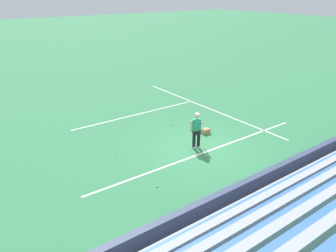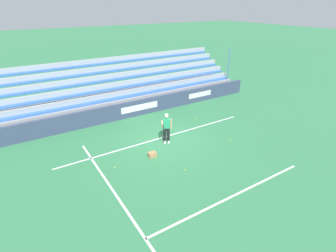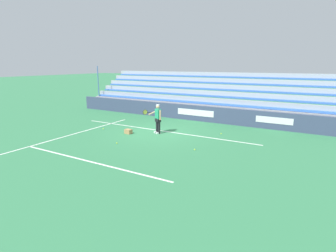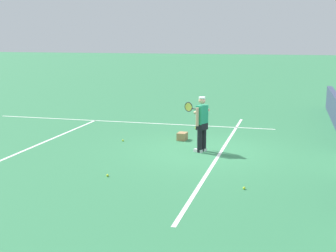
% 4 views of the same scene
% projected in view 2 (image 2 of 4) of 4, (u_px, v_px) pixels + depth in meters
% --- Properties ---
extents(ground_plane, '(160.00, 160.00, 0.00)m').
position_uv_depth(ground_plane, '(164.00, 142.00, 15.07)').
color(ground_plane, '#337A4C').
extents(court_baseline_white, '(12.00, 0.10, 0.01)m').
position_uv_depth(court_baseline_white, '(160.00, 138.00, 15.45)').
color(court_baseline_white, white).
rests_on(court_baseline_white, ground).
extents(court_sideline_white, '(0.10, 12.00, 0.01)m').
position_uv_depth(court_sideline_white, '(127.00, 212.00, 10.03)').
color(court_sideline_white, white).
rests_on(court_sideline_white, ground).
extents(court_service_line_white, '(8.22, 0.10, 0.01)m').
position_uv_depth(court_service_line_white, '(233.00, 196.00, 10.86)').
color(court_service_line_white, white).
rests_on(court_service_line_white, ground).
extents(back_wall_sponsor_board, '(20.81, 0.25, 1.10)m').
position_uv_depth(back_wall_sponsor_board, '(132.00, 109.00, 18.16)').
color(back_wall_sponsor_board, '#384260').
rests_on(back_wall_sponsor_board, ground).
extents(bleacher_stand, '(19.77, 4.00, 3.85)m').
position_uv_depth(bleacher_stand, '(117.00, 95.00, 20.06)').
color(bleacher_stand, '#9EA3A8').
rests_on(bleacher_stand, ground).
extents(tennis_player, '(0.88, 0.90, 1.71)m').
position_uv_depth(tennis_player, '(166.00, 128.00, 14.64)').
color(tennis_player, black).
rests_on(tennis_player, ground).
extents(ball_box_cardboard, '(0.42, 0.32, 0.26)m').
position_uv_depth(ball_box_cardboard, '(152.00, 155.00, 13.54)').
color(ball_box_cardboard, '#A87F51').
rests_on(ball_box_cardboard, ground).
extents(tennis_ball_near_player, '(0.07, 0.07, 0.07)m').
position_uv_depth(tennis_ball_near_player, '(230.00, 140.00, 15.17)').
color(tennis_ball_near_player, '#CCE533').
rests_on(tennis_ball_near_player, ground).
extents(tennis_ball_far_right, '(0.07, 0.07, 0.07)m').
position_uv_depth(tennis_ball_far_right, '(195.00, 119.00, 17.90)').
color(tennis_ball_far_right, '#CCE533').
rests_on(tennis_ball_far_right, ground).
extents(tennis_ball_toward_net, '(0.07, 0.07, 0.07)m').
position_uv_depth(tennis_ball_toward_net, '(185.00, 170.00, 12.48)').
color(tennis_ball_toward_net, '#CCE533').
rests_on(tennis_ball_toward_net, ground).
extents(tennis_ball_stray_back, '(0.07, 0.07, 0.07)m').
position_uv_depth(tennis_ball_stray_back, '(115.00, 168.00, 12.65)').
color(tennis_ball_stray_back, '#CCE533').
rests_on(tennis_ball_stray_back, ground).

